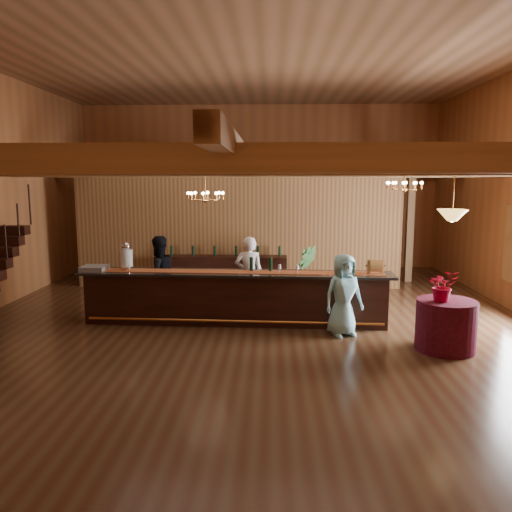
{
  "coord_description": "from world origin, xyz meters",
  "views": [
    {
      "loc": [
        0.42,
        -10.26,
        3.0
      ],
      "look_at": [
        0.1,
        0.35,
        1.37
      ],
      "focal_mm": 35.0,
      "sensor_mm": 36.0,
      "label": 1
    }
  ],
  "objects_px": {
    "round_table": "(446,325)",
    "floor_plant": "(302,272)",
    "backbar_shelf": "(226,273)",
    "guest": "(343,295)",
    "raffle_drum": "(376,266)",
    "staff_second": "(158,275)",
    "chandelier_left": "(205,196)",
    "pendant_lamp": "(452,215)",
    "chandelier_right": "(405,185)",
    "tasting_bar": "(235,297)",
    "beverage_dispenser": "(126,257)",
    "bartender": "(249,275)"
  },
  "relations": [
    {
      "from": "round_table",
      "to": "floor_plant",
      "type": "height_order",
      "value": "floor_plant"
    },
    {
      "from": "backbar_shelf",
      "to": "floor_plant",
      "type": "height_order",
      "value": "floor_plant"
    },
    {
      "from": "backbar_shelf",
      "to": "guest",
      "type": "relative_size",
      "value": 2.09
    },
    {
      "from": "raffle_drum",
      "to": "staff_second",
      "type": "bearing_deg",
      "value": 169.78
    },
    {
      "from": "chandelier_left",
      "to": "pendant_lamp",
      "type": "relative_size",
      "value": 0.89
    },
    {
      "from": "chandelier_right",
      "to": "guest",
      "type": "height_order",
      "value": "chandelier_right"
    },
    {
      "from": "raffle_drum",
      "to": "chandelier_left",
      "type": "xyz_separation_m",
      "value": [
        -3.57,
        0.93,
        1.39
      ]
    },
    {
      "from": "raffle_drum",
      "to": "pendant_lamp",
      "type": "xyz_separation_m",
      "value": [
        0.98,
        -1.4,
        1.13
      ]
    },
    {
      "from": "tasting_bar",
      "to": "chandelier_left",
      "type": "xyz_separation_m",
      "value": [
        -0.69,
        0.74,
        2.1
      ]
    },
    {
      "from": "chandelier_right",
      "to": "round_table",
      "type": "bearing_deg",
      "value": -87.96
    },
    {
      "from": "raffle_drum",
      "to": "backbar_shelf",
      "type": "relative_size",
      "value": 0.1
    },
    {
      "from": "beverage_dispenser",
      "to": "bartender",
      "type": "bearing_deg",
      "value": 14.46
    },
    {
      "from": "backbar_shelf",
      "to": "chandelier_right",
      "type": "bearing_deg",
      "value": -23.26
    },
    {
      "from": "backbar_shelf",
      "to": "staff_second",
      "type": "distance_m",
      "value": 2.86
    },
    {
      "from": "pendant_lamp",
      "to": "chandelier_right",
      "type": "bearing_deg",
      "value": 92.04
    },
    {
      "from": "tasting_bar",
      "to": "pendant_lamp",
      "type": "relative_size",
      "value": 7.33
    },
    {
      "from": "tasting_bar",
      "to": "floor_plant",
      "type": "xyz_separation_m",
      "value": [
        1.55,
        2.21,
        0.13
      ]
    },
    {
      "from": "beverage_dispenser",
      "to": "bartender",
      "type": "distance_m",
      "value": 2.71
    },
    {
      "from": "tasting_bar",
      "to": "chandelier_right",
      "type": "height_order",
      "value": "chandelier_right"
    },
    {
      "from": "raffle_drum",
      "to": "chandelier_left",
      "type": "distance_m",
      "value": 3.94
    },
    {
      "from": "raffle_drum",
      "to": "staff_second",
      "type": "distance_m",
      "value": 4.73
    },
    {
      "from": "raffle_drum",
      "to": "chandelier_left",
      "type": "bearing_deg",
      "value": 165.46
    },
    {
      "from": "tasting_bar",
      "to": "round_table",
      "type": "relative_size",
      "value": 6.34
    },
    {
      "from": "backbar_shelf",
      "to": "chandelier_right",
      "type": "relative_size",
      "value": 4.19
    },
    {
      "from": "floor_plant",
      "to": "staff_second",
      "type": "bearing_deg",
      "value": -154.84
    },
    {
      "from": "chandelier_right",
      "to": "pendant_lamp",
      "type": "height_order",
      "value": "same"
    },
    {
      "from": "chandelier_left",
      "to": "pendant_lamp",
      "type": "height_order",
      "value": "same"
    },
    {
      "from": "raffle_drum",
      "to": "backbar_shelf",
      "type": "height_order",
      "value": "raffle_drum"
    },
    {
      "from": "tasting_bar",
      "to": "backbar_shelf",
      "type": "bearing_deg",
      "value": 101.25
    },
    {
      "from": "floor_plant",
      "to": "round_table",
      "type": "bearing_deg",
      "value": -58.62
    },
    {
      "from": "beverage_dispenser",
      "to": "chandelier_right",
      "type": "distance_m",
      "value": 6.35
    },
    {
      "from": "staff_second",
      "to": "backbar_shelf",
      "type": "bearing_deg",
      "value": -156.35
    },
    {
      "from": "beverage_dispenser",
      "to": "pendant_lamp",
      "type": "distance_m",
      "value": 6.5
    },
    {
      "from": "pendant_lamp",
      "to": "guest",
      "type": "relative_size",
      "value": 0.56
    },
    {
      "from": "round_table",
      "to": "guest",
      "type": "relative_size",
      "value": 0.65
    },
    {
      "from": "staff_second",
      "to": "chandelier_left",
      "type": "bearing_deg",
      "value": 145.08
    },
    {
      "from": "beverage_dispenser",
      "to": "staff_second",
      "type": "bearing_deg",
      "value": 41.77
    },
    {
      "from": "guest",
      "to": "floor_plant",
      "type": "distance_m",
      "value": 3.05
    },
    {
      "from": "tasting_bar",
      "to": "staff_second",
      "type": "bearing_deg",
      "value": 162.14
    },
    {
      "from": "beverage_dispenser",
      "to": "pendant_lamp",
      "type": "bearing_deg",
      "value": -15.69
    },
    {
      "from": "floor_plant",
      "to": "tasting_bar",
      "type": "bearing_deg",
      "value": -125.03
    },
    {
      "from": "backbar_shelf",
      "to": "chandelier_left",
      "type": "distance_m",
      "value": 3.29
    },
    {
      "from": "chandelier_left",
      "to": "beverage_dispenser",
      "type": "bearing_deg",
      "value": -160.23
    },
    {
      "from": "bartender",
      "to": "raffle_drum",
      "type": "bearing_deg",
      "value": 157.47
    },
    {
      "from": "chandelier_left",
      "to": "floor_plant",
      "type": "distance_m",
      "value": 3.32
    },
    {
      "from": "tasting_bar",
      "to": "floor_plant",
      "type": "distance_m",
      "value": 2.7
    },
    {
      "from": "raffle_drum",
      "to": "round_table",
      "type": "bearing_deg",
      "value": -54.95
    },
    {
      "from": "bartender",
      "to": "staff_second",
      "type": "bearing_deg",
      "value": 3.17
    },
    {
      "from": "tasting_bar",
      "to": "chandelier_right",
      "type": "distance_m",
      "value": 4.58
    },
    {
      "from": "pendant_lamp",
      "to": "raffle_drum",
      "type": "bearing_deg",
      "value": 125.05
    }
  ]
}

